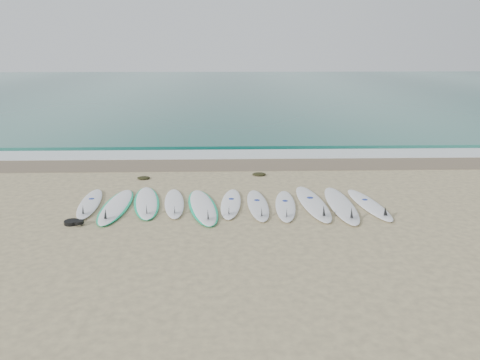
{
  "coord_description": "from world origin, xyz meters",
  "views": [
    {
      "loc": [
        -0.06,
        -10.88,
        3.79
      ],
      "look_at": [
        0.28,
        0.85,
        0.4
      ],
      "focal_mm": 35.0,
      "sensor_mm": 36.0,
      "label": 1
    }
  ],
  "objects_px": {
    "leash_coil": "(73,222)",
    "surfboard_0": "(89,204)",
    "surfboard_10": "(370,205)",
    "surfboard_5": "(231,204)"
  },
  "relations": [
    {
      "from": "surfboard_0",
      "to": "leash_coil",
      "type": "xyz_separation_m",
      "value": [
        -0.0,
        -1.25,
        -0.0
      ]
    },
    {
      "from": "surfboard_0",
      "to": "leash_coil",
      "type": "bearing_deg",
      "value": -95.99
    },
    {
      "from": "surfboard_0",
      "to": "surfboard_5",
      "type": "xyz_separation_m",
      "value": [
        3.47,
        -0.11,
        -0.0
      ]
    },
    {
      "from": "leash_coil",
      "to": "surfboard_0",
      "type": "bearing_deg",
      "value": 89.86
    },
    {
      "from": "surfboard_5",
      "to": "surfboard_10",
      "type": "height_order",
      "value": "surfboard_10"
    },
    {
      "from": "surfboard_10",
      "to": "leash_coil",
      "type": "xyz_separation_m",
      "value": [
        -6.86,
        -0.96,
        -0.01
      ]
    },
    {
      "from": "leash_coil",
      "to": "surfboard_5",
      "type": "bearing_deg",
      "value": 18.31
    },
    {
      "from": "surfboard_0",
      "to": "surfboard_10",
      "type": "relative_size",
      "value": 0.95
    },
    {
      "from": "surfboard_10",
      "to": "surfboard_0",
      "type": "bearing_deg",
      "value": 170.63
    },
    {
      "from": "surfboard_0",
      "to": "surfboard_5",
      "type": "bearing_deg",
      "value": -7.6
    }
  ]
}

